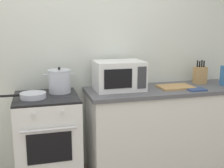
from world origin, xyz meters
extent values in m
cube|color=silver|center=(0.30, 0.97, 1.25)|extent=(4.40, 0.10, 2.50)
cube|color=white|center=(0.90, 0.62, 0.44)|extent=(1.64, 0.56, 0.88)
cube|color=#59595E|center=(0.90, 0.62, 0.90)|extent=(1.70, 0.60, 0.04)
cube|color=white|center=(-0.35, 0.60, 0.45)|extent=(0.60, 0.60, 0.90)
cube|color=black|center=(-0.35, 0.60, 0.91)|extent=(0.60, 0.60, 0.02)
cube|color=black|center=(-0.35, 0.30, 0.52)|extent=(0.39, 0.01, 0.28)
cylinder|color=silver|center=(-0.35, 0.27, 0.70)|extent=(0.48, 0.02, 0.02)
cylinder|color=silver|center=(-0.47, 0.29, 0.84)|extent=(0.04, 0.02, 0.04)
cylinder|color=silver|center=(-0.23, 0.29, 0.84)|extent=(0.04, 0.02, 0.04)
cylinder|color=silver|center=(-0.21, 0.71, 1.03)|extent=(0.22, 0.22, 0.22)
cylinder|color=silver|center=(-0.21, 0.71, 1.14)|extent=(0.22, 0.22, 0.01)
sphere|color=black|center=(-0.21, 0.71, 1.16)|extent=(0.03, 0.03, 0.03)
cylinder|color=silver|center=(-0.34, 0.71, 1.10)|extent=(0.05, 0.01, 0.01)
cylinder|color=silver|center=(-0.08, 0.71, 1.10)|extent=(0.05, 0.01, 0.01)
cylinder|color=silver|center=(-0.47, 0.55, 0.95)|extent=(0.24, 0.24, 0.05)
cylinder|color=black|center=(-0.69, 0.55, 0.96)|extent=(0.20, 0.02, 0.02)
cube|color=white|center=(0.40, 0.68, 1.07)|extent=(0.50, 0.36, 0.30)
cube|color=black|center=(0.34, 0.50, 1.07)|extent=(0.28, 0.01, 0.19)
cube|color=#38383D|center=(0.58, 0.50, 1.07)|extent=(0.09, 0.01, 0.22)
cube|color=tan|center=(1.01, 0.60, 0.93)|extent=(0.36, 0.26, 0.02)
cube|color=tan|center=(1.38, 0.74, 1.02)|extent=(0.13, 0.10, 0.19)
cylinder|color=black|center=(1.34, 0.74, 1.15)|extent=(0.02, 0.02, 0.08)
cylinder|color=black|center=(1.37, 0.74, 1.14)|extent=(0.02, 0.02, 0.07)
cylinder|color=black|center=(1.40, 0.74, 1.15)|extent=(0.02, 0.02, 0.08)
cylinder|color=black|center=(1.43, 0.74, 1.15)|extent=(0.02, 0.02, 0.07)
cube|color=#33477A|center=(1.16, 0.44, 0.93)|extent=(0.18, 0.14, 0.02)
camera|label=1|loc=(-0.43, -2.10, 1.59)|focal=45.75mm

